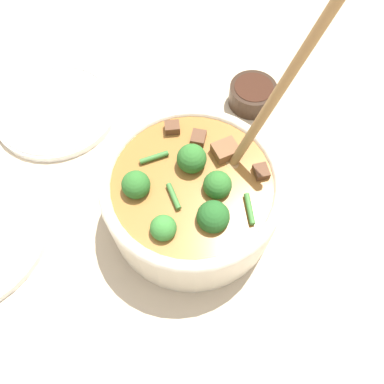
# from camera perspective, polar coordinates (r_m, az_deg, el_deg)

# --- Properties ---
(ground_plane) EXTENTS (4.00, 4.00, 0.00)m
(ground_plane) POSITION_cam_1_polar(r_m,az_deg,el_deg) (0.56, -0.00, -3.12)
(ground_plane) COLOR #C6B293
(stew_bowl) EXTENTS (0.24, 0.27, 0.31)m
(stew_bowl) POSITION_cam_1_polar(r_m,az_deg,el_deg) (0.51, 0.04, -0.39)
(stew_bowl) COLOR beige
(stew_bowl) RESTS_ON ground_plane
(condiment_bowl) EXTENTS (0.08, 0.08, 0.04)m
(condiment_bowl) POSITION_cam_1_polar(r_m,az_deg,el_deg) (0.67, 9.21, 14.52)
(condiment_bowl) COLOR black
(condiment_bowl) RESTS_ON ground_plane
(empty_plate) EXTENTS (0.21, 0.21, 0.02)m
(empty_plate) POSITION_cam_1_polar(r_m,az_deg,el_deg) (0.70, -19.98, 11.91)
(empty_plate) COLOR white
(empty_plate) RESTS_ON ground_plane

